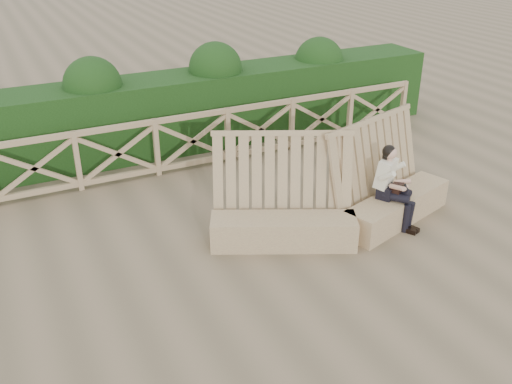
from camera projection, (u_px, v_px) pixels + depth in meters
name	position (u px, v px, depth m)	size (l,w,h in m)	color
ground	(281.00, 256.00, 8.20)	(60.00, 60.00, 0.00)	brown
bench	(340.00, 207.00, 8.71)	(4.13, 1.61, 1.59)	#8B6E4F
woman	(392.00, 183.00, 8.73)	(0.57, 0.80, 1.32)	black
guardrail	(193.00, 141.00, 10.76)	(10.10, 0.09, 1.10)	#8D7252
hedge	(172.00, 113.00, 11.64)	(12.00, 1.20, 1.50)	black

